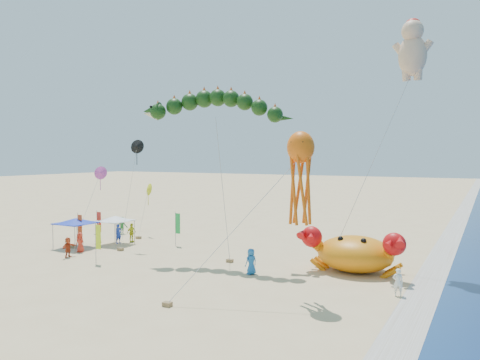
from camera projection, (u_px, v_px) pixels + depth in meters
The scene contains 11 objects.
ground at pixel (251, 270), 34.56m from camera, with size 320.00×320.00×0.00m, color #D1B784.
foam_strip at pixel (424, 292), 28.89m from camera, with size 320.00×320.00×0.00m, color silver.
crab_inflatable at pixel (355, 252), 33.76m from camera, with size 7.43×4.63×3.26m.
dragon_kite at pixel (214, 110), 37.34m from camera, with size 12.18×4.91×13.37m.
cherub_kite at pixel (412, 48), 35.28m from camera, with size 6.86×3.38×18.74m.
octopus_kite at pixel (300, 171), 27.50m from camera, with size 6.95×6.10×9.86m.
canopy_blue at pixel (76, 221), 42.81m from camera, with size 3.34×3.34×2.71m.
canopy_white at pixel (115, 219), 44.39m from camera, with size 3.03×3.03×2.71m.
feather_flags at pixel (114, 227), 41.75m from camera, with size 7.78×8.91×3.20m.
beachgoers at pixel (131, 240), 41.97m from camera, with size 31.17×12.39×1.86m.
small_kites at pixel (127, 178), 45.62m from camera, with size 6.36×8.93×9.94m.
Camera 1 is at (15.47, -30.48, 8.43)m, focal length 35.00 mm.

